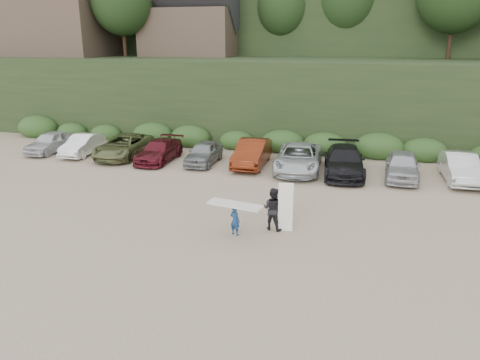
% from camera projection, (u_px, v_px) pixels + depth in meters
% --- Properties ---
extents(ground, '(120.00, 120.00, 0.00)m').
position_uv_depth(ground, '(265.00, 235.00, 18.94)').
color(ground, tan).
rests_on(ground, ground).
extents(hillside_backdrop, '(90.00, 41.50, 28.00)m').
position_uv_depth(hillside_backdrop, '(337.00, 1.00, 48.82)').
color(hillside_backdrop, black).
rests_on(hillside_backdrop, ground).
extents(parked_cars, '(36.65, 6.04, 1.61)m').
position_uv_depth(parked_cars, '(308.00, 159.00, 27.75)').
color(parked_cars, silver).
rests_on(parked_cars, ground).
extents(child_surfer, '(2.32, 1.03, 1.34)m').
position_uv_depth(child_surfer, '(235.00, 214.00, 18.71)').
color(child_surfer, navy).
rests_on(child_surfer, ground).
extents(adult_surfer, '(1.36, 0.86, 2.13)m').
position_uv_depth(adult_surfer, '(274.00, 209.00, 19.25)').
color(adult_surfer, black).
rests_on(adult_surfer, ground).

